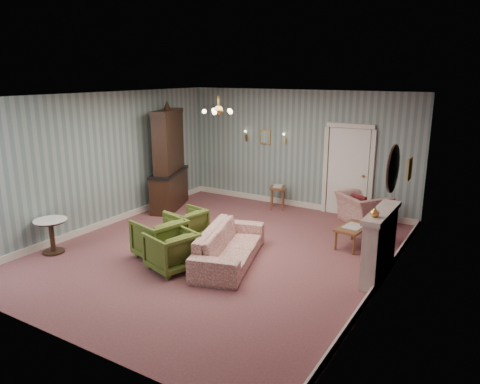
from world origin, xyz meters
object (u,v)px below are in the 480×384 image
Objects in this scene: olive_chair_a at (172,249)px; coffee_table at (353,237)px; dresser at (168,157)px; side_table_black at (379,231)px; pedestal_table at (52,236)px; fireplace at (380,244)px; olive_chair_c at (187,222)px; wingback_chair at (363,204)px; sofa_chintz at (229,240)px; olive_chair_b at (160,236)px.

coffee_table is at bearing 155.52° from olive_chair_a.
olive_chair_a is at bearing -70.73° from dresser.
coffee_table is 0.56m from side_table_black.
olive_chair_a is at bearing 13.44° from pedestal_table.
fireplace is 1.68× the size of coffee_table.
olive_chair_c is 1.05× the size of pedestal_table.
olive_chair_a is at bearing -154.00° from fireplace.
wingback_chair is 0.40× the size of dresser.
side_table_black is (3.44, 1.69, -0.06)m from olive_chair_c.
sofa_chintz is 3.80× the size of side_table_black.
pedestal_table is (-5.51, -2.09, -0.25)m from fireplace.
dresser is at bearing -129.46° from olive_chair_b.
fireplace is at bearing 103.60° from olive_chair_c.
olive_chair_b reaches higher than olive_chair_a.
fireplace is at bearing -75.74° from side_table_black.
olive_chair_b reaches higher than pedestal_table.
sofa_chintz is at bearing -54.75° from dresser.
dresser is at bearing -120.93° from olive_chair_c.
wingback_chair is 4.73m from dresser.
wingback_chair reaches higher than sofa_chintz.
wingback_chair reaches higher than olive_chair_a.
fireplace reaches higher than coffee_table.
wingback_chair reaches higher than olive_chair_b.
wingback_chair is at bearing 46.58° from pedestal_table.
olive_chair_a reaches higher than side_table_black.
wingback_chair is at bearing 160.05° from olive_chair_b.
pedestal_table reaches higher than coffee_table.
olive_chair_a is at bearing 122.37° from sofa_chintz.
olive_chair_c is 1.49m from sofa_chintz.
wingback_chair reaches higher than pedestal_table.
dresser reaches higher than wingback_chair.
olive_chair_a reaches higher than pedestal_table.
sofa_chintz is 3.81m from dresser.
olive_chair_b is 1.29m from sofa_chintz.
sofa_chintz is 3.36m from pedestal_table.
fireplace is at bearing -90.01° from sofa_chintz.
coffee_table is at bearing -134.41° from side_table_black.
side_table_black is (5.13, 0.18, -1.01)m from dresser.
dresser is at bearing -178.03° from side_table_black.
wingback_chair is 0.74× the size of fireplace.
olive_chair_c is 0.49× the size of fireplace.
dresser is 3.11× the size of coffee_table.
olive_chair_b is at bearing 94.71° from wingback_chair.
olive_chair_c is at bearing 48.49° from pedestal_table.
dresser is 3.55m from pedestal_table.
sofa_chintz reaches higher than olive_chair_a.
coffee_table is 1.47× the size of side_table_black.
olive_chair_b is 1.45× the size of side_table_black.
wingback_chair is at bearing 111.50° from fireplace.
side_table_black is at bearing -59.28° from sofa_chintz.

